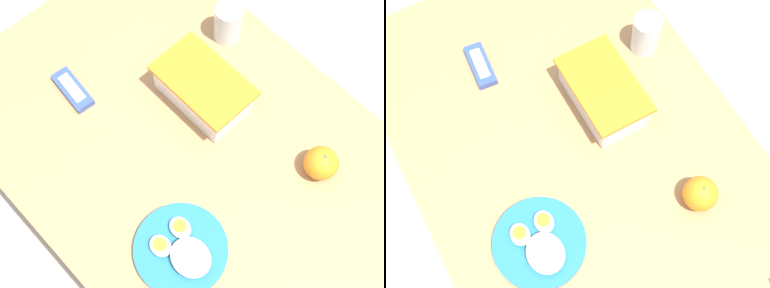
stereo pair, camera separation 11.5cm
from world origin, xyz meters
The scene contains 7 objects.
ground_plane centered at (0.00, 0.00, 0.00)m, with size 10.00×10.00×0.00m, color #B2A899.
table centered at (0.00, 0.00, 0.66)m, with size 1.23×0.72×0.75m.
food_container centered at (-0.15, 0.11, 0.79)m, with size 0.22×0.13×0.09m.
orange_fruit centered at (0.15, 0.16, 0.79)m, with size 0.07×0.07×0.07m.
rice_plate centered at (0.08, -0.17, 0.77)m, with size 0.19×0.19×0.05m.
candy_bar centered at (-0.37, -0.10, 0.76)m, with size 0.12×0.05×0.02m.
drinking_glass centered at (-0.23, 0.27, 0.80)m, with size 0.07×0.07×0.10m.
Camera 1 is at (0.25, -0.31, 1.84)m, focal length 50.00 mm.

